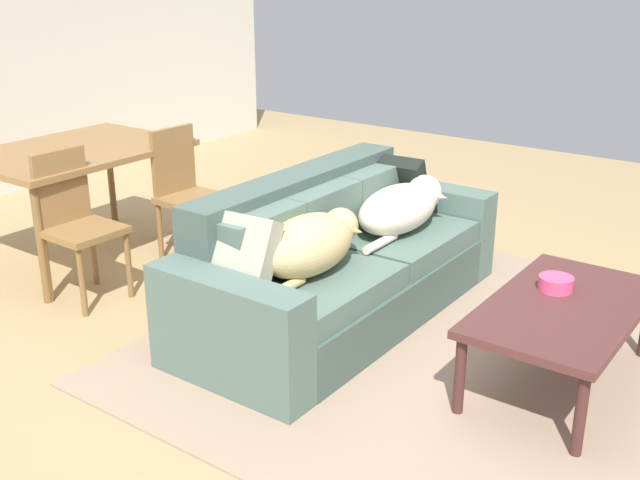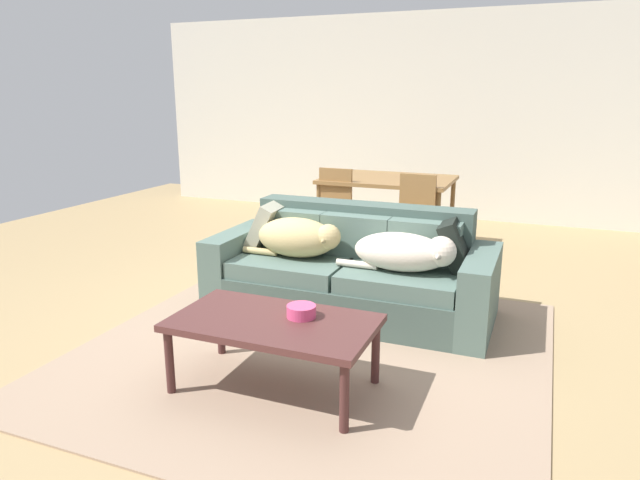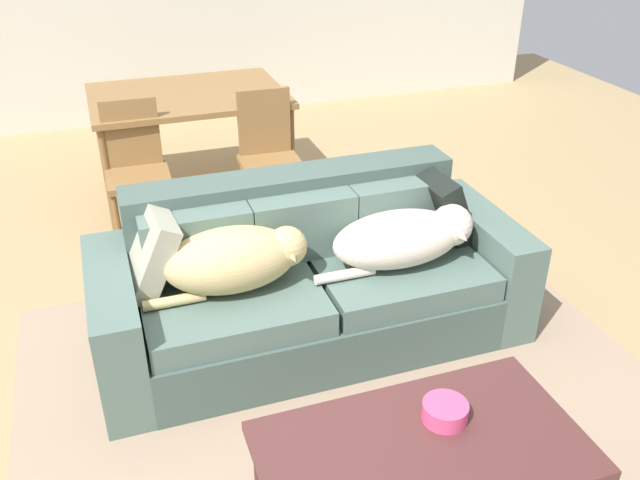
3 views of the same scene
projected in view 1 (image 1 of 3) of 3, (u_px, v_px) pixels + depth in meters
name	position (u px, v px, depth m)	size (l,w,h in m)	color
ground_plane	(334.00, 339.00, 4.21)	(10.00, 10.00, 0.00)	tan
area_rug	(457.00, 350.00, 4.07)	(2.97, 2.93, 0.01)	tan
couch	(336.00, 264.00, 4.40)	(2.16, 0.90, 0.82)	#43574F
dog_on_left_cushion	(311.00, 243.00, 3.94)	(0.80, 0.36, 0.31)	tan
dog_on_right_cushion	(402.00, 207.00, 4.57)	(0.86, 0.35, 0.28)	beige
throw_pillow_by_left_arm	(237.00, 254.00, 3.74)	(0.11, 0.39, 0.39)	#A8A88F
throw_pillow_by_right_arm	(398.00, 185.00, 4.92)	(0.12, 0.37, 0.37)	black
coffee_table	(564.00, 312.00, 3.63)	(1.15, 0.65, 0.43)	#532C2A
bowl_on_coffee_table	(556.00, 283.00, 3.75)	(0.17, 0.17, 0.07)	#EA4C7F
dining_table	(75.00, 158.00, 5.14)	(1.36, 0.99, 0.78)	olive
dining_chair_near_left	(75.00, 219.00, 4.57)	(0.41, 0.41, 0.91)	olive
dining_chair_near_right	(186.00, 188.00, 5.22)	(0.41, 0.41, 0.90)	olive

